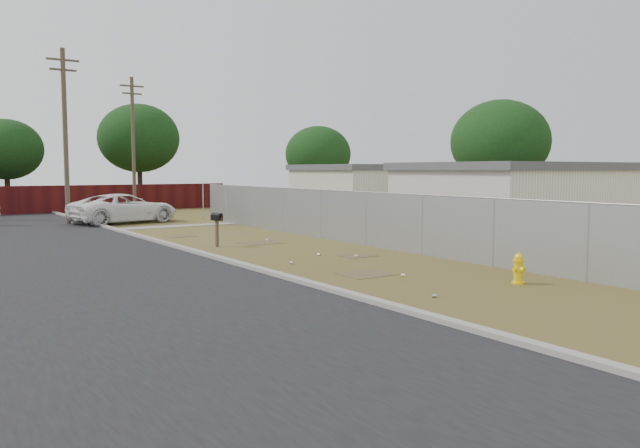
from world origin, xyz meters
TOP-DOWN VIEW (x-y plane):
  - ground at (0.00, 0.00)m, footprint 120.00×120.00m
  - street at (-6.76, 8.05)m, footprint 15.10×60.00m
  - chainlink_fence at (3.12, 1.03)m, footprint 0.10×27.06m
  - privacy_fence at (-6.00, 25.00)m, footprint 30.00×0.12m
  - utility_poles at (-3.67, 20.67)m, footprint 12.60×8.24m
  - houses at (9.70, 3.13)m, footprint 9.30×17.24m
  - horizon_trees at (0.84, 23.56)m, footprint 33.32×31.94m
  - fire_hydrant at (1.45, -8.22)m, footprint 0.36×0.35m
  - mailbox at (-1.62, 2.82)m, footprint 0.30×0.55m
  - pickup_truck at (-1.39, 14.95)m, footprint 6.05×3.78m
  - scattered_litter at (-0.19, -2.71)m, footprint 2.60×11.91m

SIDE VIEW (x-z plane):
  - ground at x=0.00m, z-range 0.00..0.00m
  - street at x=-6.76m, z-range -0.04..0.08m
  - scattered_litter at x=-0.19m, z-range 0.01..0.08m
  - fire_hydrant at x=1.45m, z-range -0.03..0.77m
  - pickup_truck at x=-1.39m, z-range 0.00..1.56m
  - chainlink_fence at x=3.12m, z-range -0.21..1.81m
  - privacy_fence at x=-6.00m, z-range 0.00..1.80m
  - mailbox at x=-1.62m, z-range 0.36..1.61m
  - houses at x=9.70m, z-range 0.01..3.11m
  - horizon_trees at x=0.84m, z-range 0.74..8.52m
  - utility_poles at x=-3.67m, z-range 0.19..9.19m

